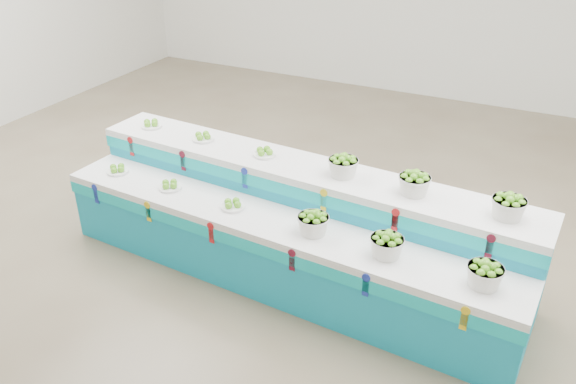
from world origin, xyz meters
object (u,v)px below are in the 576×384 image
object	(u,v)px
display_stand	(288,226)
plate_upper_mid	(203,136)
basket_upper_right	(509,206)
basket_lower_left	(313,223)

from	to	relation	value
display_stand	plate_upper_mid	distance (m)	1.32
basket_upper_right	display_stand	bearing A→B (deg)	-175.31
basket_lower_left	plate_upper_mid	xyz separation A→B (m)	(-1.53, 0.66, 0.24)
basket_lower_left	basket_upper_right	size ratio (longest dim) A/B	1.00
basket_lower_left	basket_upper_right	xyz separation A→B (m)	(1.47, 0.46, 0.30)
display_stand	basket_upper_right	size ratio (longest dim) A/B	16.58
display_stand	plate_upper_mid	xyz separation A→B (m)	(-1.14, 0.36, 0.55)
display_stand	basket_lower_left	distance (m)	0.58
display_stand	basket_upper_right	bearing A→B (deg)	8.61
display_stand	basket_upper_right	distance (m)	1.96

